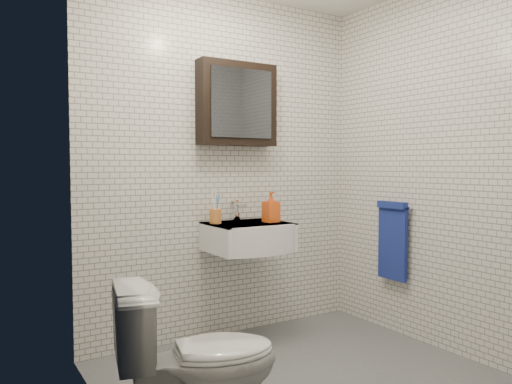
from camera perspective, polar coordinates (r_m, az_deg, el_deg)
ground at (r=3.10m, az=5.95°, el=-20.72°), size 2.20×2.00×0.01m
room_shell at (r=2.85m, az=6.11°, el=7.30°), size 2.22×2.02×2.51m
washbasin at (r=3.51m, az=-0.61°, el=-5.11°), size 0.55×0.50×0.20m
faucet at (r=3.66m, az=-2.18°, el=-2.24°), size 0.06×0.20×0.15m
mirror_cabinet at (r=3.67m, az=-2.17°, el=10.00°), size 0.60×0.15×0.60m
towel_rail at (r=3.84m, az=15.34°, el=-5.01°), size 0.09×0.30×0.58m
toothbrush_cup at (r=3.50m, az=-4.66°, el=-2.68°), size 0.09×0.09×0.23m
soap_bottle at (r=3.56m, az=1.73°, el=-1.72°), size 0.10×0.11×0.22m
toilet at (r=2.40m, az=-6.65°, el=-18.64°), size 0.80×0.56×0.74m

